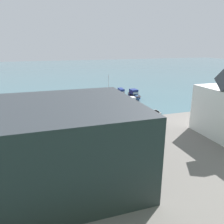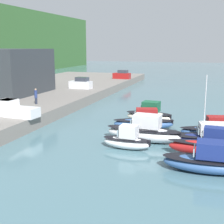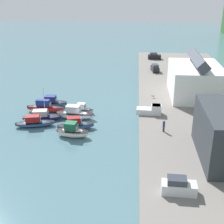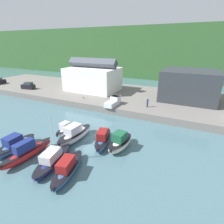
% 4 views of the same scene
% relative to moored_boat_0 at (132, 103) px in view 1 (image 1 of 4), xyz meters
% --- Properties ---
extents(ground_plane, '(320.00, 320.00, 0.00)m').
position_rel_moored_boat_0_xyz_m(ground_plane, '(4.37, 0.86, -0.81)').
color(ground_plane, '#476B75').
extents(quay_promenade, '(116.10, 24.51, 1.55)m').
position_rel_moored_boat_0_xyz_m(quay_promenade, '(4.37, 23.89, -0.04)').
color(quay_promenade, slate).
rests_on(quay_promenade, ground_plane).
extents(yacht_club_building, '(13.06, 12.00, 7.40)m').
position_rel_moored_boat_0_xyz_m(yacht_club_building, '(17.91, 26.31, 4.44)').
color(yacht_club_building, '#2D3338').
rests_on(yacht_club_building, quay_promenade).
extents(moored_boat_0, '(1.98, 4.68, 2.27)m').
position_rel_moored_boat_0_xyz_m(moored_boat_0, '(0.00, 0.00, 0.00)').
color(moored_boat_0, white).
rests_on(moored_boat_0, ground_plane).
extents(moored_boat_1, '(2.84, 7.82, 2.78)m').
position_rel_moored_boat_0_xyz_m(moored_boat_1, '(2.72, -1.02, 0.21)').
color(moored_boat_1, silver).
rests_on(moored_boat_1, ground_plane).
extents(moored_boat_2, '(3.66, 7.25, 2.42)m').
position_rel_moored_boat_0_xyz_m(moored_boat_2, '(7.45, -0.02, 0.06)').
color(moored_boat_2, '#33568E').
rests_on(moored_boat_2, ground_plane).
extents(moored_boat_3, '(2.91, 5.99, 2.75)m').
position_rel_moored_boat_0_xyz_m(moored_boat_3, '(10.41, -0.01, 0.20)').
color(moored_boat_3, white).
rests_on(moored_boat_3, ground_plane).
extents(moored_boat_4, '(2.48, 6.72, 2.44)m').
position_rel_moored_boat_0_xyz_m(moored_boat_4, '(-3.52, -7.27, 0.07)').
color(moored_boat_4, '#33568E').
rests_on(moored_boat_4, ground_plane).
extents(moored_boat_5, '(2.04, 8.16, 2.73)m').
position_rel_moored_boat_0_xyz_m(moored_boat_5, '(-0.19, -7.89, 0.19)').
color(moored_boat_5, red).
rests_on(moored_boat_5, ground_plane).
extents(moored_boat_6, '(3.74, 8.31, 6.76)m').
position_rel_moored_boat_0_xyz_m(moored_boat_6, '(3.87, -7.35, -0.06)').
color(moored_boat_6, navy).
rests_on(moored_boat_6, ground_plane).
extents(moored_boat_7, '(3.57, 7.68, 2.18)m').
position_rel_moored_boat_0_xyz_m(moored_boat_7, '(6.82, -7.94, -0.04)').
color(moored_boat_7, '#33568E').
rests_on(moored_boat_7, ground_plane).
extents(pickup_truck_0, '(2.20, 4.82, 1.90)m').
position_rel_moored_boat_0_xyz_m(pickup_truck_0, '(2.71, 13.96, 1.56)').
color(pickup_truck_0, silver).
rests_on(pickup_truck_0, quay_promenade).
extents(person_on_quay, '(0.40, 0.40, 2.14)m').
position_rel_moored_boat_0_xyz_m(person_on_quay, '(10.27, 15.82, 1.84)').
color(person_on_quay, '#232838').
rests_on(person_on_quay, quay_promenade).
extents(dog_on_quay, '(0.45, 0.88, 0.68)m').
position_rel_moored_boat_0_xyz_m(dog_on_quay, '(-6.34, 14.74, 1.20)').
color(dog_on_quay, tan).
rests_on(dog_on_quay, quay_promenade).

